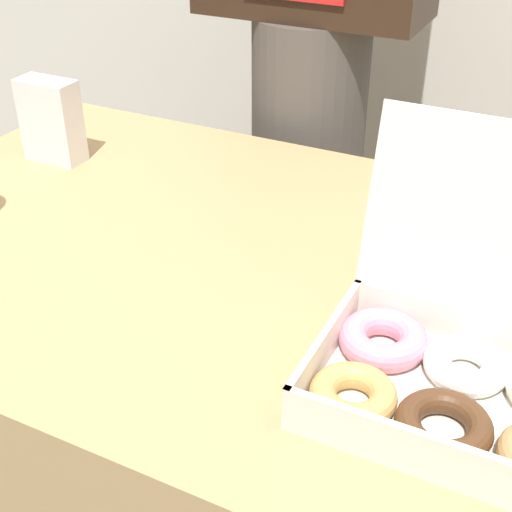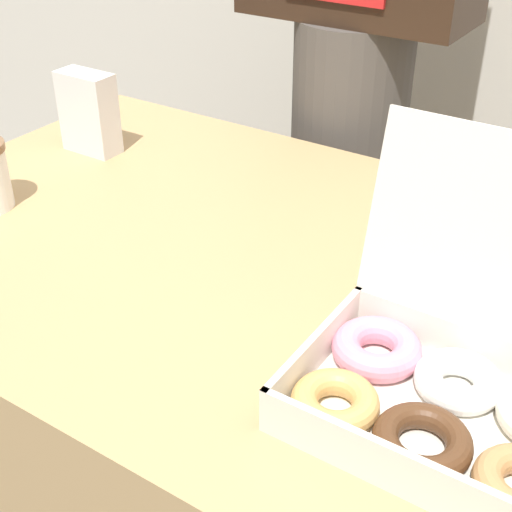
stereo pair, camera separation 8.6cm
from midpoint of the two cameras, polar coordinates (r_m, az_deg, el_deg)
table at (r=1.28m, az=-4.18°, el=-13.63°), size 1.19×0.80×0.73m
donut_box at (r=0.79m, az=13.21°, el=-8.81°), size 0.34×0.28×0.27m
napkin_holder at (r=1.36m, az=-17.85°, el=10.22°), size 0.11×0.05×0.15m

